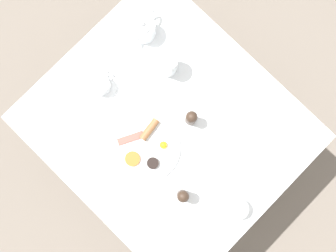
% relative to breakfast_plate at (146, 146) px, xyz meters
% --- Properties ---
extents(ground_plane, '(8.00, 8.00, 0.00)m').
position_rel_breakfast_plate_xyz_m(ground_plane, '(0.00, 0.12, -0.72)').
color(ground_plane, '#70665B').
extents(table, '(1.03, 0.90, 0.71)m').
position_rel_breakfast_plate_xyz_m(table, '(0.00, 0.12, -0.08)').
color(table, silver).
rests_on(table, ground_plane).
extents(breakfast_plate, '(0.27, 0.27, 0.04)m').
position_rel_breakfast_plate_xyz_m(breakfast_plate, '(0.00, 0.00, 0.00)').
color(breakfast_plate, white).
rests_on(breakfast_plate, table).
extents(teapot_near, '(0.10, 0.18, 0.12)m').
position_rel_breakfast_plate_xyz_m(teapot_near, '(-0.34, 0.33, 0.04)').
color(teapot_near, white).
rests_on(teapot_near, table).
extents(teacup_with_saucer_left, '(0.13, 0.13, 0.06)m').
position_rel_breakfast_plate_xyz_m(teacup_with_saucer_left, '(0.42, 0.08, 0.02)').
color(teacup_with_saucer_left, white).
rests_on(teacup_with_saucer_left, table).
extents(teacup_with_saucer_right, '(0.13, 0.13, 0.06)m').
position_rel_breakfast_plate_xyz_m(teacup_with_saucer_right, '(-0.31, 0.05, 0.02)').
color(teacup_with_saucer_right, white).
rests_on(teacup_with_saucer_right, table).
extents(water_glass_tall, '(0.08, 0.08, 0.13)m').
position_rel_breakfast_plate_xyz_m(water_glass_tall, '(-0.17, 0.29, 0.05)').
color(water_glass_tall, white).
rests_on(water_glass_tall, table).
extents(pepper_grinder, '(0.05, 0.05, 0.12)m').
position_rel_breakfast_plate_xyz_m(pepper_grinder, '(0.05, 0.20, 0.05)').
color(pepper_grinder, '#38281E').
rests_on(pepper_grinder, table).
extents(salt_grinder, '(0.05, 0.05, 0.12)m').
position_rel_breakfast_plate_xyz_m(salt_grinder, '(0.24, -0.04, 0.05)').
color(salt_grinder, '#38281E').
rests_on(salt_grinder, table).
extents(napkin_folded, '(0.15, 0.11, 0.01)m').
position_rel_breakfast_plate_xyz_m(napkin_folded, '(0.17, 0.31, -0.01)').
color(napkin_folded, white).
rests_on(napkin_folded, table).
extents(fork_by_plate, '(0.06, 0.17, 0.00)m').
position_rel_breakfast_plate_xyz_m(fork_by_plate, '(0.05, 0.46, -0.01)').
color(fork_by_plate, silver).
rests_on(fork_by_plate, table).
extents(knife_by_plate, '(0.21, 0.03, 0.00)m').
position_rel_breakfast_plate_xyz_m(knife_by_plate, '(-0.25, -0.14, -0.01)').
color(knife_by_plate, silver).
rests_on(knife_by_plate, table).
extents(spoon_for_tea, '(0.16, 0.02, 0.00)m').
position_rel_breakfast_plate_xyz_m(spoon_for_tea, '(0.13, -0.21, -0.01)').
color(spoon_for_tea, silver).
rests_on(spoon_for_tea, table).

